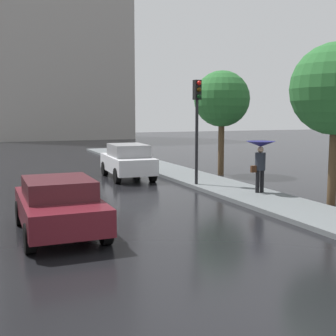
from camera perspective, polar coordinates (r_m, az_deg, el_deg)
name	(u,v)px	position (r m, az deg, el deg)	size (l,w,h in m)	color
ground	(268,331)	(6.51, 12.74, -19.76)	(120.00, 120.00, 0.00)	black
car_white_near_kerb	(128,161)	(19.93, -5.20, 0.94)	(1.93, 3.97, 1.55)	silver
car_maroon_mid_road	(59,205)	(11.07, -13.82, -4.61)	(1.85, 3.90, 1.36)	maroon
pedestrian_with_umbrella_near	(260,153)	(15.83, 11.78, 1.94)	(1.00, 1.00, 1.81)	black
traffic_light	(197,112)	(17.30, 3.77, 7.17)	(0.26, 0.39, 4.05)	black
street_tree_near	(222,99)	(21.18, 6.92, 8.75)	(2.62, 2.62, 4.90)	#4C3823
street_tree_mid	(336,90)	(14.94, 20.80, 9.40)	(2.87, 2.87, 5.11)	#4C3823
distant_tower	(59,27)	(53.26, -13.80, 17.23)	(15.19, 7.53, 25.03)	#9E9993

